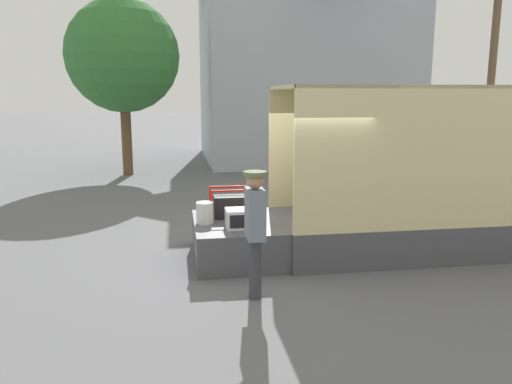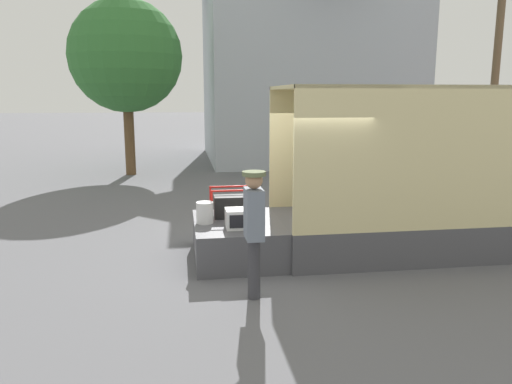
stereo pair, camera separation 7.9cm
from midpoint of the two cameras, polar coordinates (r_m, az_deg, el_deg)
ground_plane at (r=9.05m, az=2.40°, el=-7.27°), size 160.00×160.00×0.00m
box_truck at (r=10.45m, az=25.34°, el=-0.71°), size 6.97×2.12×3.00m
tailgate_deck at (r=8.83m, az=-2.40°, el=-5.45°), size 1.51×2.02×0.67m
microwave at (r=8.28m, az=-1.89°, el=-3.03°), size 0.54×0.42×0.32m
portable_generator at (r=8.99m, az=-3.17°, el=-1.61°), size 0.70×0.44×0.54m
orange_bucket at (r=8.61m, az=-6.14°, el=-2.38°), size 0.29×0.29×0.37m
worker_person at (r=6.89m, az=-0.43°, el=-3.31°), size 0.33×0.44×1.82m
house_backdrop at (r=23.23m, az=4.98°, el=16.65°), size 8.96×8.26×10.11m
utility_pole at (r=21.01m, az=25.24°, el=12.24°), size 1.80×0.28×7.05m
street_tree at (r=18.61m, az=-15.12°, el=14.76°), size 3.93×3.93×6.16m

